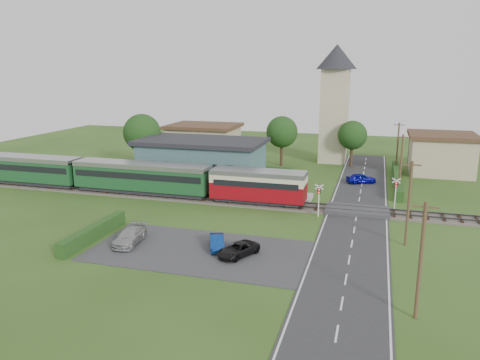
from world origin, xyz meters
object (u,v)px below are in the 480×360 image
(house_east, at_px, (441,153))
(car_park_blue, at_px, (217,242))
(church_tower, at_px, (335,95))
(car_on_road, at_px, (361,178))
(car_park_silver, at_px, (130,236))
(station_building, at_px, (202,159))
(crossing_signal_far, at_px, (396,189))
(house_west, at_px, (204,141))
(pedestrian_near, at_px, (230,182))
(car_park_dark, at_px, (238,249))
(pedestrian_far, at_px, (141,178))
(equipment_hut, at_px, (124,172))
(train, at_px, (117,175))
(crossing_signal_near, at_px, (319,195))

(house_east, relative_size, car_park_blue, 2.78)
(church_tower, xyz_separation_m, car_on_road, (4.86, -13.25, -9.55))
(church_tower, height_order, car_park_silver, church_tower)
(station_building, distance_m, crossing_signal_far, 24.51)
(car_on_road, distance_m, car_park_silver, 32.00)
(house_west, xyz_separation_m, pedestrian_near, (10.57, -19.58, -1.45))
(car_on_road, distance_m, pedestrian_near, 17.08)
(car_park_dark, bearing_deg, car_on_road, 100.17)
(crossing_signal_far, bearing_deg, station_building, 164.37)
(station_building, bearing_deg, car_on_road, 10.72)
(crossing_signal_far, xyz_separation_m, car_on_road, (-3.74, 10.36, -1.47))
(crossing_signal_far, relative_size, car_on_road, 0.89)
(car_on_road, xyz_separation_m, car_park_dark, (-8.09, -26.93, -0.09))
(car_park_dark, bearing_deg, crossing_signal_far, 81.36)
(house_east, distance_m, car_on_road, 13.89)
(crossing_signal_far, bearing_deg, pedestrian_far, 178.69)
(house_west, bearing_deg, car_park_silver, -78.58)
(equipment_hut, height_order, car_park_dark, equipment_hut)
(train, distance_m, house_west, 23.10)
(train, bearing_deg, car_park_silver, -56.04)
(equipment_hut, xyz_separation_m, crossing_signal_near, (24.40, -5.61, 0.39))
(crossing_signal_near, height_order, car_park_blue, crossing_signal_near)
(station_building, height_order, crossing_signal_far, station_building)
(station_building, bearing_deg, church_tower, 48.59)
(crossing_signal_far, bearing_deg, house_west, 144.23)
(train, relative_size, crossing_signal_far, 13.18)
(house_east, height_order, car_park_blue, house_east)
(equipment_hut, bearing_deg, car_park_silver, -58.79)
(train, relative_size, pedestrian_far, 27.50)
(equipment_hut, bearing_deg, car_on_road, 18.93)
(church_tower, height_order, house_west, church_tower)
(car_on_road, bearing_deg, crossing_signal_far, 175.96)
(station_building, height_order, car_park_blue, station_building)
(crossing_signal_far, relative_size, car_park_silver, 0.77)
(car_on_road, bearing_deg, crossing_signal_near, 143.25)
(car_on_road, relative_size, car_park_dark, 1.01)
(crossing_signal_near, height_order, pedestrian_near, crossing_signal_near)
(crossing_signal_near, relative_size, pedestrian_far, 2.09)
(pedestrian_far, bearing_deg, car_park_dark, -126.33)
(equipment_hut, distance_m, station_building, 9.92)
(equipment_hut, height_order, house_east, house_east)
(house_east, xyz_separation_m, pedestrian_near, (-24.43, -18.58, -1.46))
(car_on_road, distance_m, pedestrian_far, 27.22)
(church_tower, relative_size, house_east, 2.00)
(train, distance_m, car_on_road, 29.79)
(house_east, bearing_deg, pedestrian_far, -151.97)
(train, bearing_deg, house_east, 30.72)
(station_building, distance_m, car_park_dark, 26.07)
(equipment_hut, height_order, crossing_signal_near, crossing_signal_near)
(crossing_signal_near, distance_m, car_park_silver, 18.24)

